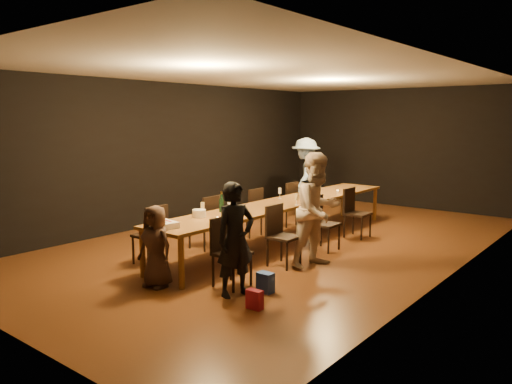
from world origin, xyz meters
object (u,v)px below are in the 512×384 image
Objects in this scene: chair_left_1 at (204,222)px; child at (156,246)px; birthday_cake at (163,225)px; chair_left_3 at (284,204)px; man_blue at (305,177)px; chair_right_0 at (232,253)px; chair_left_0 at (149,234)px; champagne_bottle at (221,202)px; chair_right_1 at (284,236)px; chair_right_3 at (358,213)px; chair_left_2 at (248,212)px; woman_tan at (318,210)px; woman_birthday at (235,239)px; chair_right_2 at (325,223)px; ice_bucket at (307,190)px; table at (284,204)px; plate_stack at (199,213)px.

chair_left_1 is 2.06m from child.
chair_left_1 is 1.82m from birthday_cake.
man_blue is (-0.30, 1.26, 0.44)m from chair_left_3.
chair_right_0 is at bearing 33.65° from child.
champagne_bottle is (0.63, 0.97, 0.45)m from chair_left_0.
chair_left_3 is at bearing 111.06° from birthday_cake.
chair_right_3 is at bearing 180.00° from chair_right_1.
woman_tan is at bearing -112.99° from chair_left_2.
woman_birthday is 1.32× the size of child.
chair_right_1 is 1.00× the size of chair_left_3.
birthday_cake is at bearing -8.48° from man_blue.
chair_right_1 and chair_left_1 have the same top height.
chair_right_1 is 1.19m from champagne_bottle.
chair_left_0 is at bearing -35.31° from chair_right_2.
child is 2.66× the size of birthday_cake.
man_blue is at bearing -140.90° from chair_right_2.
ice_bucket is at bearing -70.97° from chair_right_3.
woman_tan reaches higher than chair_right_0.
man_blue reaches higher than child.
chair_left_3 is at bearing -90.00° from chair_right_3.
chair_right_2 is 0.64× the size of woman_birthday.
table is 6.45× the size of chair_right_3.
birthday_cake is at bearing -80.12° from plate_stack.
chair_left_0 is at bearing -122.86° from champagne_bottle.
chair_left_3 is 3.25m from plate_stack.
champagne_bottle is at bearing -6.89° from man_blue.
plate_stack is (-1.05, 0.43, 0.34)m from chair_right_0.
ice_bucket reaches higher than chair_left_1.
child is (-0.79, -3.04, 0.09)m from chair_right_2.
birthday_cake is (-0.90, -2.80, 0.33)m from chair_right_2.
child is (-0.79, -0.64, 0.09)m from chair_right_0.
chair_right_2 is (0.00, 2.40, 0.00)m from chair_right_0.
table is at bearing 41.70° from woman_birthday.
chair_right_2 and chair_left_3 have the same top height.
chair_right_0 is 2.84× the size of champagne_bottle.
chair_left_0 is at bearing -25.28° from chair_right_3.
chair_right_1 is at bearing 12.14° from champagne_bottle.
chair_right_2 is 2.66m from woman_birthday.
chair_right_1 is 1.34m from plate_stack.
chair_left_2 is at bearing -131.01° from ice_bucket.
man_blue is (-2.00, 1.26, 0.44)m from chair_right_3.
chair_left_3 is at bearing -6.89° from man_blue.
chair_right_2 reaches higher than table.
child reaches higher than table.
man_blue is (-2.27, 5.09, 0.17)m from woman_birthday.
chair_left_3 is 4.48× the size of plate_stack.
woman_tan reaches higher than chair_right_3.
birthday_cake is at bearing 109.81° from child.
chair_right_0 is 1.51m from champagne_bottle.
ice_bucket is at bearing -113.00° from chair_left_3.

